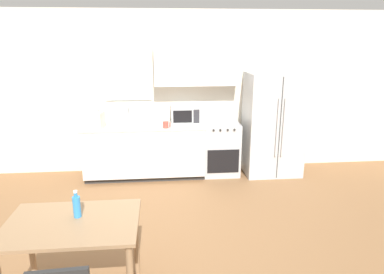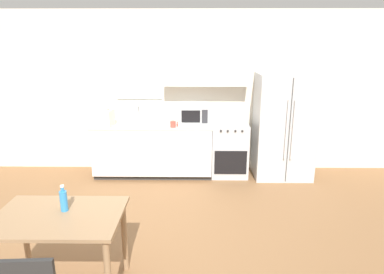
{
  "view_description": "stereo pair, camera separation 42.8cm",
  "coord_description": "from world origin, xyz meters",
  "views": [
    {
      "loc": [
        0.03,
        -3.55,
        2.24
      ],
      "look_at": [
        0.41,
        0.56,
        1.05
      ],
      "focal_mm": 32.0,
      "sensor_mm": 36.0,
      "label": 1
    },
    {
      "loc": [
        0.46,
        -3.57,
        2.24
      ],
      "look_at": [
        0.41,
        0.56,
        1.05
      ],
      "focal_mm": 32.0,
      "sensor_mm": 36.0,
      "label": 2
    }
  ],
  "objects": [
    {
      "name": "grocery_bag_0",
      "position": [
        -1.0,
        1.76,
        1.04
      ],
      "size": [
        0.3,
        0.27,
        0.36
      ],
      "rotation": [
        0.0,
        0.0,
        -0.19
      ],
      "color": "silver",
      "rests_on": "kitchen_counter"
    },
    {
      "name": "oven_range",
      "position": [
        1.02,
        1.92,
        0.45
      ],
      "size": [
        0.6,
        0.61,
        0.89
      ],
      "color": "#B7BABC",
      "rests_on": "ground_plane"
    },
    {
      "name": "drink_bottle",
      "position": [
        -0.7,
        -0.85,
        0.87
      ],
      "size": [
        0.06,
        0.06,
        0.24
      ],
      "color": "#338CD8",
      "rests_on": "dining_table"
    },
    {
      "name": "kitchen_sink",
      "position": [
        -0.5,
        1.9,
        0.91
      ],
      "size": [
        0.6,
        0.43,
        0.28
      ],
      "color": "#B7BABC",
      "rests_on": "kitchen_counter"
    },
    {
      "name": "ground_plane",
      "position": [
        0.0,
        0.0,
        0.0
      ],
      "size": [
        12.0,
        12.0,
        0.0
      ],
      "primitive_type": "plane",
      "color": "olive"
    },
    {
      "name": "microwave",
      "position": [
        0.43,
        2.01,
        1.03
      ],
      "size": [
        0.47,
        0.36,
        0.27
      ],
      "color": "#B7BABC",
      "rests_on": "kitchen_counter"
    },
    {
      "name": "wall_back",
      "position": [
        0.09,
        2.22,
        1.43
      ],
      "size": [
        12.0,
        0.38,
        2.7
      ],
      "color": "beige",
      "rests_on": "ground_plane"
    },
    {
      "name": "coffee_mug",
      "position": [
        0.11,
        1.67,
        0.94
      ],
      "size": [
        0.12,
        0.09,
        0.1
      ],
      "color": "#BF4C3F",
      "rests_on": "kitchen_counter"
    },
    {
      "name": "kitchen_counter",
      "position": [
        -0.25,
        1.89,
        0.45
      ],
      "size": [
        1.95,
        0.68,
        0.89
      ],
      "color": "#333333",
      "rests_on": "ground_plane"
    },
    {
      "name": "dining_table",
      "position": [
        -0.73,
        -0.93,
        0.65
      ],
      "size": [
        1.1,
        0.75,
        0.77
      ],
      "color": "#997551",
      "rests_on": "ground_plane"
    },
    {
      "name": "refrigerator",
      "position": [
        1.9,
        1.88,
        0.86
      ],
      "size": [
        0.92,
        0.73,
        1.71
      ],
      "color": "silver",
      "rests_on": "ground_plane"
    }
  ]
}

